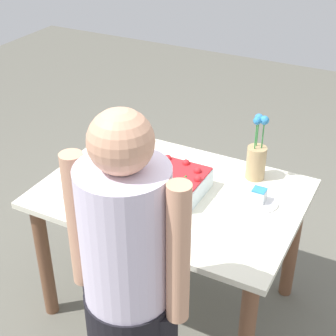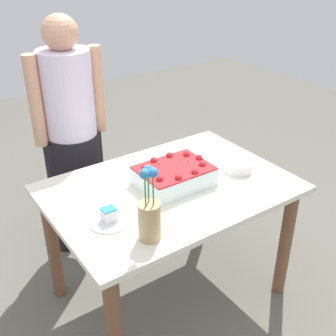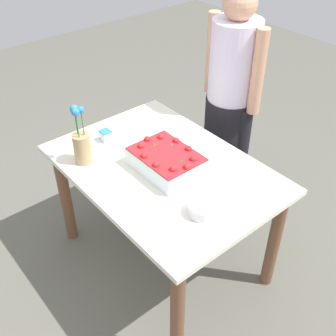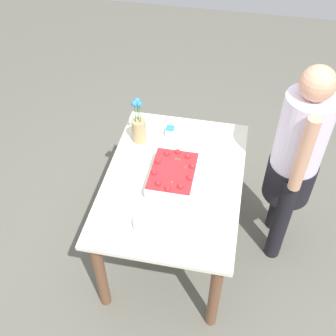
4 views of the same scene
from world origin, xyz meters
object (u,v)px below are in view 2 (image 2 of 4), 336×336
Objects in this scene: fruit_bowl at (239,166)px; person_standing at (71,126)px; serving_plate_with_slice at (109,218)px; cake_knife at (206,146)px; sheet_cake at (174,175)px; flower_vase at (149,215)px.

person_standing is (0.60, -0.81, 0.10)m from fruit_bowl.
serving_plate_with_slice is 0.12× the size of person_standing.
fruit_bowl is at bearing 139.85° from cake_knife.
fruit_bowl reaches higher than cake_knife.
person_standing is (0.23, -0.73, 0.08)m from sheet_cake.
flower_vase is (0.76, 0.56, 0.11)m from cake_knife.
fruit_bowl is 1.02m from person_standing.
sheet_cake is at bearing -12.78° from fruit_bowl.
sheet_cake is 0.44m from serving_plate_with_slice.
flower_vase is (-0.09, 0.20, 0.09)m from serving_plate_with_slice.
sheet_cake is 0.50m from cake_knife.
sheet_cake reaches higher than fruit_bowl.
serving_plate_with_slice is 0.92m from cake_knife.
person_standing reaches higher than sheet_cake.
sheet_cake is 1.07× the size of flower_vase.
serving_plate_with_slice is 0.86m from person_standing.
sheet_cake is 1.58× the size of cake_knife.
fruit_bowl is (-0.71, -0.22, -0.09)m from flower_vase.
cake_knife is 0.82m from person_standing.
fruit_bowl is at bearing -162.94° from flower_vase.
serving_plate_with_slice is 0.81× the size of cake_knife.
cake_knife is at bearing -148.80° from sheet_cake.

